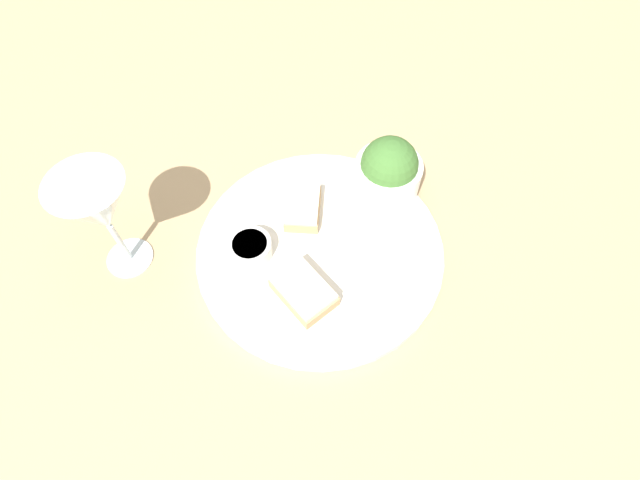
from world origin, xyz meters
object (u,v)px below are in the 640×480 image
Objects in this scene: salad_bowl at (388,171)px; sauce_ramekin at (250,248)px; cheese_toast_near at (304,291)px; cheese_toast_far at (303,207)px; wine_glass at (98,208)px.

salad_bowl is 0.23m from sauce_ramekin.
salad_bowl is 0.99× the size of cheese_toast_near.
cheese_toast_far is at bearing 96.77° from salad_bowl.
cheese_toast_far is at bearing -57.83° from sauce_ramekin.
salad_bowl is 0.39m from wine_glass.
cheese_toast_near is (-0.08, -0.06, -0.00)m from sauce_ramekin.
cheese_toast_near is 0.58× the size of wine_glass.
salad_bowl is at bearing -72.29° from sauce_ramekin.
sauce_ramekin is 0.20m from wine_glass.
wine_glass is at bearing 62.96° from cheese_toast_near.
cheese_toast_far is (-0.02, 0.13, -0.03)m from salad_bowl.
salad_bowl is at bearing -85.38° from wine_glass.
cheese_toast_near is 0.27m from wine_glass.
salad_bowl is 1.66× the size of sauce_ramekin.
sauce_ramekin is at bearing 122.17° from cheese_toast_far.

